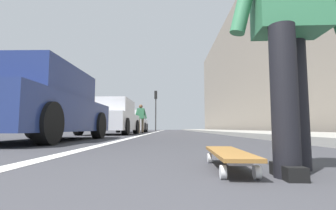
# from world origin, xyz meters

# --- Properties ---
(ground_plane) EXTENTS (80.00, 80.00, 0.00)m
(ground_plane) POSITION_xyz_m (10.00, 0.00, 0.00)
(ground_plane) COLOR #38383D
(lane_stripe_white) EXTENTS (52.00, 0.16, 0.01)m
(lane_stripe_white) POSITION_xyz_m (20.00, 1.23, 0.00)
(lane_stripe_white) COLOR silver
(lane_stripe_white) RESTS_ON ground
(sidewalk_curb) EXTENTS (52.00, 3.20, 0.13)m
(sidewalk_curb) POSITION_xyz_m (18.00, -3.57, 0.07)
(sidewalk_curb) COLOR #9E9B93
(sidewalk_curb) RESTS_ON ground
(building_facade) EXTENTS (40.00, 1.20, 11.77)m
(building_facade) POSITION_xyz_m (22.00, -6.31, 5.88)
(building_facade) COLOR gray
(building_facade) RESTS_ON ground
(skateboard) EXTENTS (0.85, 0.24, 0.11)m
(skateboard) POSITION_xyz_m (1.19, -0.20, 0.09)
(skateboard) COLOR white
(skateboard) RESTS_ON ground
(skater_person) EXTENTS (0.45, 0.72, 1.64)m
(skater_person) POSITION_xyz_m (1.04, -0.55, 0.94)
(skater_person) COLOR black
(skater_person) RESTS_ON ground
(parked_car_near) EXTENTS (4.25, 1.93, 1.50)m
(parked_car_near) POSITION_xyz_m (4.70, 2.87, 0.72)
(parked_car_near) COLOR navy
(parked_car_near) RESTS_ON ground
(parked_car_mid) EXTENTS (4.14, 2.08, 1.49)m
(parked_car_mid) POSITION_xyz_m (10.29, 2.74, 0.72)
(parked_car_mid) COLOR silver
(parked_car_mid) RESTS_ON ground
(parked_car_far) EXTENTS (4.67, 2.04, 1.48)m
(parked_car_far) POSITION_xyz_m (16.99, 2.74, 0.71)
(parked_car_far) COLOR silver
(parked_car_far) RESTS_ON ground
(traffic_light) EXTENTS (0.33, 0.28, 4.05)m
(traffic_light) POSITION_xyz_m (24.60, 1.63, 2.81)
(traffic_light) COLOR #2D2D2D
(traffic_light) RESTS_ON ground
(pedestrian_distant) EXTENTS (0.45, 0.70, 1.61)m
(pedestrian_distant) POSITION_xyz_m (13.57, 1.83, 0.92)
(pedestrian_distant) COLOR brown
(pedestrian_distant) RESTS_ON ground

